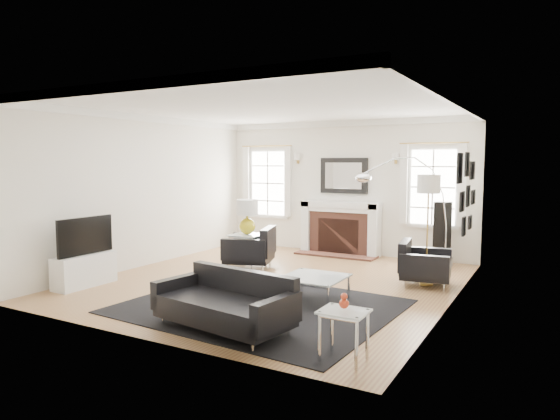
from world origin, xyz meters
The scene contains 25 objects.
floor centered at (0.00, 0.00, 0.00)m, with size 6.00×6.00×0.00m, color #915D3D.
back_wall centered at (0.00, 3.00, 1.40)m, with size 5.50×0.04×2.80m, color silver.
front_wall centered at (0.00, -3.00, 1.40)m, with size 5.50×0.04×2.80m, color silver.
left_wall centered at (-2.75, 0.00, 1.40)m, with size 0.04×6.00×2.80m, color silver.
right_wall centered at (2.75, 0.00, 1.40)m, with size 0.04×6.00×2.80m, color silver.
ceiling centered at (0.00, 0.00, 2.80)m, with size 5.50×6.00×0.02m, color white.
crown_molding centered at (0.00, 0.00, 2.74)m, with size 5.50×6.00×0.12m, color white.
fireplace centered at (0.00, 2.79, 0.54)m, with size 1.70×0.69×1.11m.
mantel_mirror centered at (0.00, 2.95, 1.65)m, with size 1.05×0.07×0.75m.
window_left centered at (-1.85, 2.95, 1.46)m, with size 1.24×0.15×1.62m.
window_right centered at (1.85, 2.95, 1.46)m, with size 1.24×0.15×1.62m.
gallery_wall centered at (2.72, 1.30, 1.53)m, with size 0.04×1.73×1.29m.
tv_unit centered at (-2.44, -1.70, 0.33)m, with size 0.35×1.00×1.09m.
area_rug centered at (0.53, -1.32, 0.01)m, with size 3.42×2.85×0.01m, color black.
sofa centered at (0.68, -2.28, 0.30)m, with size 1.77×1.01×0.55m.
armchair_left centered at (-0.87, 0.71, 0.35)m, with size 1.07×1.13×0.62m.
armchair_right centered at (2.14, 0.97, 0.32)m, with size 0.86×0.94×0.57m.
coffee_table centered at (1.07, -0.77, 0.33)m, with size 0.82×0.82×0.36m.
side_table_left centered at (-0.96, 0.68, 0.51)m, with size 0.57×0.57×0.62m.
nesting_table centered at (2.20, -2.48, 0.39)m, with size 0.46×0.38×0.50m.
gourd_lamp centered at (-0.96, 0.68, 0.99)m, with size 0.40×0.40×0.63m.
orange_vase centered at (2.20, -2.48, 0.59)m, with size 0.10×0.10×0.15m.
arc_floor_lamp centered at (1.59, 1.98, 1.14)m, with size 1.49×1.38×2.10m.
stick_floor_lamp centered at (2.20, 1.00, 1.51)m, with size 0.35×0.35×1.74m.
speaker_tower centered at (2.11, 2.65, 0.60)m, with size 0.24×0.24×1.20m, color black.
Camera 1 is at (3.96, -6.90, 1.94)m, focal length 32.00 mm.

